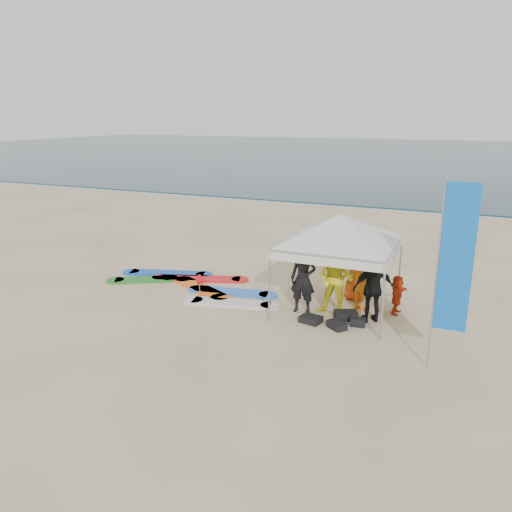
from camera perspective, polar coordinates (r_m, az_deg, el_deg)
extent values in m
plane|color=beige|center=(12.12, -5.63, -8.48)|extent=(120.00, 120.00, 0.00)
cube|color=#0C2633|center=(70.01, 19.22, 10.89)|extent=(160.00, 84.00, 0.08)
cube|color=silver|center=(28.78, 12.18, 5.50)|extent=(160.00, 1.20, 0.01)
imported|color=black|center=(12.88, 5.41, -2.59)|extent=(0.67, 0.44, 1.84)
imported|color=yellow|center=(12.77, 9.09, -2.60)|extent=(1.00, 0.80, 1.96)
imported|color=orange|center=(13.38, 12.03, -2.73)|extent=(1.17, 0.92, 1.59)
imported|color=black|center=(12.60, 13.25, -3.61)|extent=(1.10, 0.87, 1.74)
imported|color=#DE4913|center=(14.02, 11.35, -1.75)|extent=(0.84, 0.59, 1.63)
imported|color=red|center=(13.38, 15.83, -4.28)|extent=(0.41, 0.98, 1.03)
cylinder|color=#A5A5A8|center=(14.76, 5.51, -0.21)|extent=(0.05, 0.05, 1.83)
cylinder|color=#A5A5A8|center=(14.20, 16.12, -1.42)|extent=(0.05, 0.05, 1.83)
cylinder|color=#A5A5A8|center=(12.29, 1.53, -3.46)|extent=(0.05, 0.05, 1.83)
cylinder|color=#A5A5A8|center=(11.61, 14.27, -5.13)|extent=(0.05, 0.05, 1.83)
cube|color=silver|center=(11.63, 7.86, -0.60)|extent=(2.85, 0.02, 0.24)
cube|color=silver|center=(14.21, 10.88, 2.28)|extent=(2.85, 0.02, 0.24)
cube|color=silver|center=(13.29, 3.76, 1.59)|extent=(0.02, 2.85, 0.24)
cube|color=silver|center=(12.67, 15.55, 0.33)|extent=(0.02, 2.85, 0.24)
pyramid|color=silver|center=(12.72, 9.69, 4.70)|extent=(3.89, 3.89, 0.73)
cylinder|color=#A5A5A8|center=(10.28, 19.90, -2.21)|extent=(0.04, 0.04, 3.91)
cube|color=blue|center=(10.16, 21.93, -0.32)|extent=(0.61, 0.03, 2.90)
cylinder|color=#A5A5A8|center=(14.25, -6.47, -3.43)|extent=(0.02, 0.02, 0.60)
cone|color=red|center=(14.13, -6.07, -2.73)|extent=(0.28, 0.28, 0.28)
cube|color=black|center=(12.84, 10.22, -6.70)|extent=(0.66, 0.56, 0.22)
cube|color=black|center=(12.29, 9.22, -7.80)|extent=(0.55, 0.52, 0.18)
cube|color=black|center=(12.56, 6.29, -7.20)|extent=(0.58, 0.50, 0.16)
cube|color=black|center=(12.53, 11.57, -7.40)|extent=(0.39, 0.30, 0.20)
cube|color=red|center=(15.71, -6.42, -2.60)|extent=(2.56, 1.33, 0.07)
cube|color=blue|center=(14.48, -2.74, -4.15)|extent=(2.19, 0.87, 0.07)
cube|color=orange|center=(14.86, -6.37, -3.69)|extent=(2.05, 1.44, 0.07)
cube|color=silver|center=(13.65, -2.86, -5.41)|extent=(2.22, 0.99, 0.07)
cube|color=blue|center=(16.40, -10.09, -1.97)|extent=(2.49, 1.21, 0.07)
cube|color=#217922|center=(15.93, -12.81, -2.65)|extent=(1.73, 1.30, 0.07)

